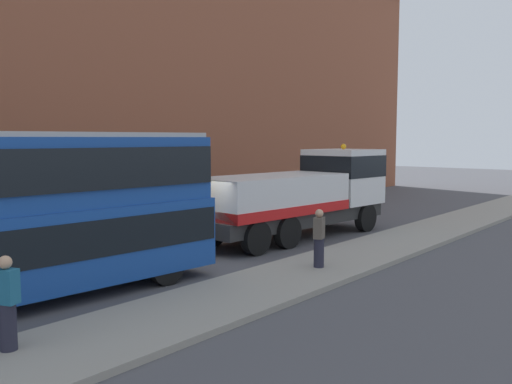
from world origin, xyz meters
The scene contains 6 objects.
ground_plane centered at (0.00, 0.00, 0.00)m, with size 120.00×120.00×0.00m, color #4C4C51.
near_kerb centered at (0.00, -4.20, 0.07)m, with size 60.00×2.80×0.15m, color gray.
building_facade centered at (0.00, 7.64, 8.07)m, with size 60.00×1.50×16.00m.
recovery_tow_truck centered at (5.77, -0.57, 1.76)m, with size 10.22×3.32×3.67m.
pedestrian_onlooker centered at (-7.57, -3.53, 0.99)m, with size 0.39×0.47×1.71m.
pedestrian_bystander centered at (1.29, -4.29, 0.99)m, with size 0.46×0.38×1.71m.
Camera 1 is at (-12.06, -12.99, 3.92)m, focal length 38.67 mm.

